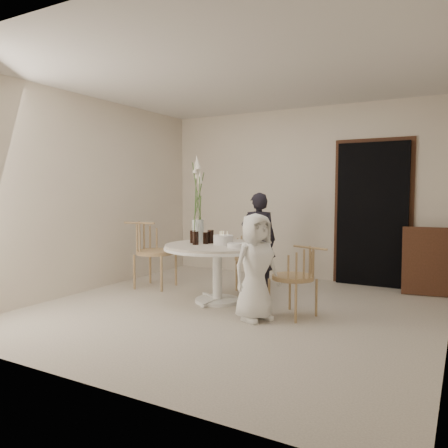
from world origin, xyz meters
The scene contains 18 objects.
ground centered at (0.00, 0.00, 0.00)m, with size 4.50×4.50×0.00m, color beige.
room_shell centered at (0.00, 0.00, 1.62)m, with size 4.50×4.50×4.50m.
doorway centered at (1.15, 2.19, 1.05)m, with size 1.00×0.10×2.10m, color black.
door_trim centered at (1.15, 2.23, 1.11)m, with size 1.12×0.03×2.22m, color #522C1C.
table centered at (-0.35, 0.25, 0.62)m, with size 1.33×1.33×0.73m.
picture_frame centered at (1.95, 1.95, 0.46)m, with size 0.69×0.05×0.92m, color #522C1C.
chair_far centered at (-0.35, 1.25, 0.52)m, with size 0.55×0.57×0.80m.
chair_right centered at (0.80, 0.08, 0.52)m, with size 0.56×0.54×0.81m.
chair_left centered at (-1.68, 0.52, 0.62)m, with size 0.61×0.58×0.95m.
girl centered at (-0.27, 1.31, 0.69)m, with size 0.50×0.33×1.37m, color black.
boy centered at (0.40, -0.22, 0.58)m, with size 0.57×0.37×1.16m, color white.
birthday_cake centered at (-0.27, 0.26, 0.79)m, with size 0.25×0.25×0.17m.
cola_tumbler_a centered at (-0.51, 0.23, 0.80)m, with size 0.07×0.07×0.15m, color black.
cola_tumbler_b centered at (-0.57, 0.09, 0.81)m, with size 0.08×0.08×0.17m, color black.
cola_tumbler_c centered at (-0.70, 0.23, 0.81)m, with size 0.08×0.08×0.16m, color black.
cola_tumbler_d centered at (-0.49, 0.32, 0.82)m, with size 0.08×0.08×0.17m, color black.
plate_stack centered at (0.00, 0.07, 0.76)m, with size 0.21×0.21×0.05m, color white.
flower_vase centered at (-0.75, 0.43, 1.17)m, with size 0.15×0.15×1.13m.
Camera 1 is at (2.36, -4.44, 1.40)m, focal length 35.00 mm.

